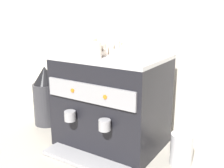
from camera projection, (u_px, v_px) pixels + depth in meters
ground_plane at (112, 142)px, 1.53m from camera, size 4.00×4.00×0.00m
tiled_backsplash_wall at (139, 33)px, 1.62m from camera, size 2.80×0.03×1.17m
espresso_machine at (112, 101)px, 1.47m from camera, size 0.54×0.50×0.49m
ceramic_cup_0 at (98, 49)px, 1.38m from camera, size 0.08×0.12×0.06m
ceramic_cup_1 at (89, 45)px, 1.47m from camera, size 0.12×0.08×0.08m
ceramic_cup_2 at (114, 47)px, 1.43m from camera, size 0.07×0.10×0.07m
ceramic_cup_3 at (131, 46)px, 1.47m from camera, size 0.12×0.08×0.07m
ceramic_cup_4 at (94, 50)px, 1.30m from camera, size 0.07×0.11×0.08m
ceramic_bowl_0 at (96, 47)px, 1.57m from camera, size 0.10×0.10×0.03m
ceramic_bowl_1 at (131, 57)px, 1.23m from camera, size 0.10×0.10×0.04m
ceramic_bowl_2 at (121, 54)px, 1.32m from camera, size 0.09×0.09×0.04m
coffee_grinder at (46, 97)px, 1.74m from camera, size 0.16×0.16×0.38m
milk_pitcher at (181, 149)px, 1.30m from camera, size 0.11×0.11×0.15m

